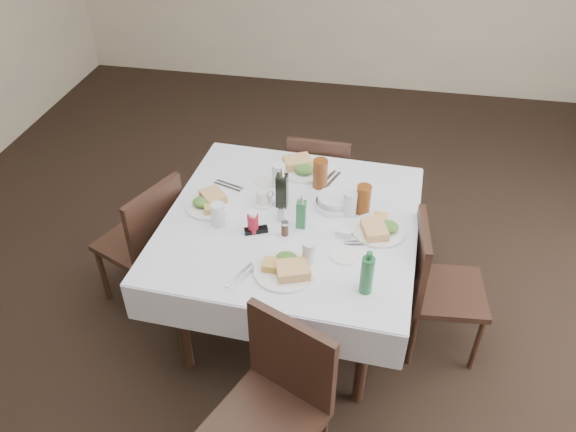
% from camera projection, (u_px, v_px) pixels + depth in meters
% --- Properties ---
extents(ground_plane, '(7.00, 7.00, 0.00)m').
position_uv_depth(ground_plane, '(313.00, 342.00, 3.26)').
color(ground_plane, black).
extents(room_shell, '(6.04, 7.04, 2.80)m').
position_uv_depth(room_shell, '(324.00, 61.00, 2.21)').
color(room_shell, '#BBB09D').
rests_on(room_shell, ground).
extents(dining_table, '(1.37, 1.37, 0.76)m').
position_uv_depth(dining_table, '(291.00, 231.00, 2.99)').
color(dining_table, black).
rests_on(dining_table, ground).
extents(chair_north, '(0.41, 0.41, 0.84)m').
position_uv_depth(chair_north, '(320.00, 181.00, 3.72)').
color(chair_north, black).
rests_on(chair_north, ground).
extents(chair_south, '(0.56, 0.56, 0.89)m').
position_uv_depth(chair_south, '(277.00, 398.00, 2.39)').
color(chair_south, black).
rests_on(chair_south, ground).
extents(chair_east, '(0.43, 0.43, 0.84)m').
position_uv_depth(chair_east, '(434.00, 281.00, 2.98)').
color(chair_east, black).
rests_on(chair_east, ground).
extents(chair_west, '(0.54, 0.54, 0.87)m').
position_uv_depth(chair_west, '(148.00, 237.00, 3.24)').
color(chair_west, black).
rests_on(chair_west, ground).
extents(meal_north, '(0.30, 0.30, 0.07)m').
position_uv_depth(meal_north, '(303.00, 167.00, 3.29)').
color(meal_north, white).
rests_on(meal_north, dining_table).
extents(meal_south, '(0.29, 0.29, 0.06)m').
position_uv_depth(meal_south, '(286.00, 268.00, 2.61)').
color(meal_south, white).
rests_on(meal_south, dining_table).
extents(meal_east, '(0.28, 0.28, 0.06)m').
position_uv_depth(meal_east, '(379.00, 228.00, 2.85)').
color(meal_east, white).
rests_on(meal_east, dining_table).
extents(meal_west, '(0.26, 0.26, 0.06)m').
position_uv_depth(meal_west, '(210.00, 202.00, 3.02)').
color(meal_west, white).
rests_on(meal_west, dining_table).
extents(side_plate_a, '(0.15, 0.15, 0.01)m').
position_uv_depth(side_plate_a, '(267.00, 180.00, 3.22)').
color(side_plate_a, white).
rests_on(side_plate_a, dining_table).
extents(side_plate_b, '(0.14, 0.14, 0.01)m').
position_uv_depth(side_plate_b, '(345.00, 255.00, 2.71)').
color(side_plate_b, white).
rests_on(side_plate_b, dining_table).
extents(water_n, '(0.08, 0.08, 0.14)m').
position_uv_depth(water_n, '(279.00, 176.00, 3.14)').
color(water_n, silver).
rests_on(water_n, dining_table).
extents(water_s, '(0.07, 0.07, 0.13)m').
position_uv_depth(water_s, '(309.00, 253.00, 2.64)').
color(water_s, silver).
rests_on(water_s, dining_table).
extents(water_e, '(0.07, 0.07, 0.14)m').
position_uv_depth(water_e, '(350.00, 203.00, 2.94)').
color(water_e, silver).
rests_on(water_e, dining_table).
extents(water_w, '(0.07, 0.07, 0.13)m').
position_uv_depth(water_w, '(218.00, 215.00, 2.87)').
color(water_w, silver).
rests_on(water_w, dining_table).
extents(iced_tea_a, '(0.08, 0.08, 0.17)m').
position_uv_depth(iced_tea_a, '(320.00, 174.00, 3.13)').
color(iced_tea_a, brown).
rests_on(iced_tea_a, dining_table).
extents(iced_tea_b, '(0.08, 0.08, 0.16)m').
position_uv_depth(iced_tea_b, '(363.00, 199.00, 2.94)').
color(iced_tea_b, brown).
rests_on(iced_tea_b, dining_table).
extents(bread_basket, '(0.20, 0.20, 0.07)m').
position_uv_depth(bread_basket, '(335.00, 202.00, 3.01)').
color(bread_basket, silver).
rests_on(bread_basket, dining_table).
extents(oil_cruet_dark, '(0.06, 0.06, 0.25)m').
position_uv_depth(oil_cruet_dark, '(282.00, 189.00, 2.97)').
color(oil_cruet_dark, black).
rests_on(oil_cruet_dark, dining_table).
extents(oil_cruet_green, '(0.05, 0.05, 0.20)m').
position_uv_depth(oil_cruet_green, '(301.00, 213.00, 2.84)').
color(oil_cruet_green, '#266C3A').
rests_on(oil_cruet_green, dining_table).
extents(ketchup_bottle, '(0.06, 0.06, 0.12)m').
position_uv_depth(ketchup_bottle, '(253.00, 223.00, 2.83)').
color(ketchup_bottle, maroon).
rests_on(ketchup_bottle, dining_table).
extents(salt_shaker, '(0.04, 0.04, 0.09)m').
position_uv_depth(salt_shaker, '(281.00, 213.00, 2.91)').
color(salt_shaker, white).
rests_on(salt_shaker, dining_table).
extents(pepper_shaker, '(0.04, 0.04, 0.08)m').
position_uv_depth(pepper_shaker, '(285.00, 228.00, 2.82)').
color(pepper_shaker, '#3F2B1B').
rests_on(pepper_shaker, dining_table).
extents(coffee_mug, '(0.12, 0.11, 0.08)m').
position_uv_depth(coffee_mug, '(263.00, 198.00, 3.03)').
color(coffee_mug, white).
rests_on(coffee_mug, dining_table).
extents(sunglasses, '(0.13, 0.08, 0.03)m').
position_uv_depth(sunglasses, '(256.00, 230.00, 2.85)').
color(sunglasses, black).
rests_on(sunglasses, dining_table).
extents(green_bottle, '(0.06, 0.06, 0.23)m').
position_uv_depth(green_bottle, '(367.00, 274.00, 2.47)').
color(green_bottle, '#266C3A').
rests_on(green_bottle, dining_table).
extents(sugar_caddy, '(0.08, 0.05, 0.04)m').
position_uv_depth(sugar_caddy, '(344.00, 233.00, 2.82)').
color(sugar_caddy, white).
rests_on(sugar_caddy, dining_table).
extents(cutlery_n, '(0.12, 0.21, 0.01)m').
position_uv_depth(cutlery_n, '(330.00, 180.00, 3.22)').
color(cutlery_n, silver).
rests_on(cutlery_n, dining_table).
extents(cutlery_s, '(0.12, 0.19, 0.01)m').
position_uv_depth(cutlery_s, '(242.00, 276.00, 2.60)').
color(cutlery_s, silver).
rests_on(cutlery_s, dining_table).
extents(cutlery_e, '(0.17, 0.07, 0.01)m').
position_uv_depth(cutlery_e, '(360.00, 243.00, 2.78)').
color(cutlery_e, silver).
rests_on(cutlery_e, dining_table).
extents(cutlery_w, '(0.18, 0.10, 0.01)m').
position_uv_depth(cutlery_w, '(229.00, 186.00, 3.18)').
color(cutlery_w, silver).
rests_on(cutlery_w, dining_table).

